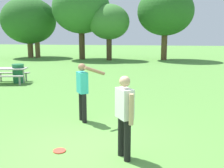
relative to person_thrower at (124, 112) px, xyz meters
name	(u,v)px	position (x,y,z in m)	size (l,w,h in m)	color
ground_plane	(80,150)	(-0.97, 0.19, -0.94)	(120.00, 120.00, 0.00)	#568E3D
person_thrower	(124,112)	(0.00, 0.00, 0.00)	(0.40, 0.51, 1.64)	black
person_catcher	(83,88)	(-1.45, 1.98, 0.02)	(0.83, 0.51, 1.64)	black
frisbee	(59,151)	(-1.37, 0.02, -0.93)	(0.26, 0.26, 0.03)	#E04733
picnic_table_near	(9,72)	(-6.91, 6.93, -0.38)	(2.00, 1.79, 0.77)	#B2ADA3
trash_can_further_along	(18,73)	(-6.51, 7.10, -0.46)	(0.59, 0.59, 0.96)	#1E663D
tree_tall_left	(29,21)	(-13.64, 21.48, 3.01)	(5.81, 5.81, 6.44)	brown
tree_broad_center	(36,17)	(-12.78, 21.47, 3.37)	(4.09, 4.09, 6.09)	brown
tree_far_right	(81,9)	(-7.42, 20.59, 4.05)	(5.73, 5.73, 7.45)	#4C3823
tree_slender_mid	(109,22)	(-4.51, 20.18, 2.71)	(3.95, 3.95, 5.36)	#4C3823
tree_back_left	(165,12)	(0.79, 21.36, 3.70)	(5.39, 5.39, 6.95)	brown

